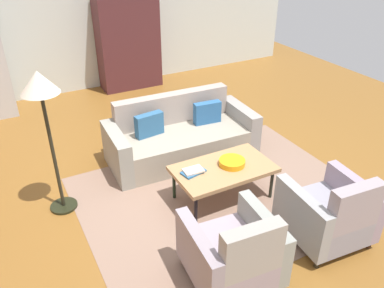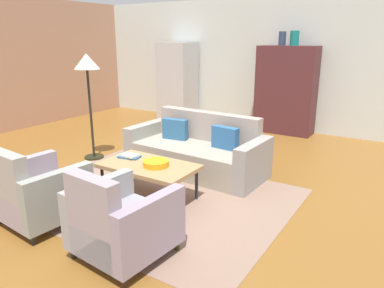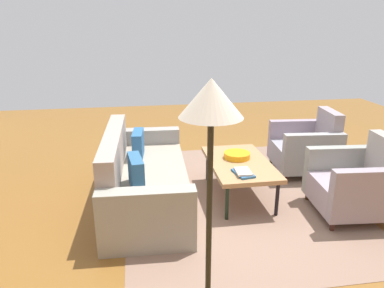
% 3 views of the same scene
% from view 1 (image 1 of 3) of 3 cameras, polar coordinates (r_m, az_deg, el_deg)
% --- Properties ---
extents(ground_plane, '(10.80, 10.80, 0.00)m').
position_cam_1_polar(ground_plane, '(5.19, -0.32, -5.83)').
color(ground_plane, brown).
extents(wall_back, '(9.00, 0.12, 2.80)m').
position_cam_1_polar(wall_back, '(8.18, -14.31, 17.49)').
color(wall_back, silver).
rests_on(wall_back, ground).
extents(area_rug, '(3.40, 2.60, 0.01)m').
position_cam_1_polar(area_rug, '(5.01, 4.10, -7.38)').
color(area_rug, '#886B5A').
rests_on(area_rug, ground).
extents(couch, '(2.14, 0.99, 0.86)m').
position_cam_1_polar(couch, '(5.69, -1.78, 1.03)').
color(couch, gray).
rests_on(couch, ground).
extents(coffee_table, '(1.20, 0.70, 0.45)m').
position_cam_1_polar(coffee_table, '(4.74, 4.59, -3.78)').
color(coffee_table, black).
rests_on(coffee_table, ground).
extents(armchair_left, '(0.86, 0.86, 0.88)m').
position_cam_1_polar(armchair_left, '(3.77, 6.22, -15.76)').
color(armchair_left, '#3D221B').
rests_on(armchair_left, ground).
extents(armchair_right, '(0.86, 0.86, 0.88)m').
position_cam_1_polar(armchair_right, '(4.41, 19.52, -9.70)').
color(armchair_right, '#3B1B15').
rests_on(armchair_right, ground).
extents(fruit_bowl, '(0.32, 0.32, 0.07)m').
position_cam_1_polar(fruit_bowl, '(4.75, 5.84, -2.67)').
color(fruit_bowl, orange).
rests_on(fruit_bowl, coffee_table).
extents(book_stack, '(0.31, 0.21, 0.04)m').
position_cam_1_polar(book_stack, '(4.59, 0.19, -3.98)').
color(book_stack, '#2A5C8B').
rests_on(book_stack, coffee_table).
extents(cabinet, '(1.20, 0.51, 1.80)m').
position_cam_1_polar(cabinet, '(8.13, -9.26, 14.28)').
color(cabinet, '#4D2528').
rests_on(cabinet, ground).
extents(floor_lamp, '(0.40, 0.40, 1.72)m').
position_cam_1_polar(floor_lamp, '(4.35, -21.04, 6.47)').
color(floor_lamp, black).
rests_on(floor_lamp, ground).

